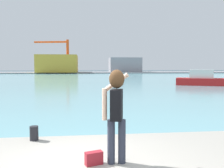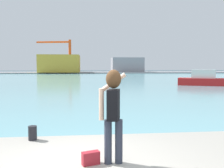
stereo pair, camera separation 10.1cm
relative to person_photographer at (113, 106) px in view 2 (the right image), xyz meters
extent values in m
plane|color=#334751|center=(-0.52, 49.88, -1.68)|extent=(220.00, 220.00, 0.00)
cube|color=#6BA8B2|center=(-0.52, 51.88, -1.67)|extent=(140.00, 100.00, 0.02)
cube|color=gray|center=(-0.52, 91.88, -1.48)|extent=(140.00, 20.00, 0.39)
cylinder|color=#2D3342|center=(-0.09, 0.00, -0.66)|extent=(0.14, 0.14, 0.82)
cylinder|color=#2D3342|center=(0.11, 0.00, -0.66)|extent=(0.14, 0.14, 0.82)
cube|color=black|center=(0.01, 0.00, 0.03)|extent=(0.28, 0.38, 0.56)
sphere|color=#E0B293|center=(0.01, 0.00, 0.49)|extent=(0.22, 0.22, 0.22)
ellipsoid|color=#472D19|center=(0.01, -0.02, 0.50)|extent=(0.28, 0.26, 0.34)
cylinder|color=#E0B293|center=(-0.21, 0.00, 0.04)|extent=(0.09, 0.09, 0.58)
cylinder|color=#E0B293|center=(0.02, 0.22, 0.41)|extent=(0.53, 0.21, 0.40)
cube|color=black|center=(0.04, 0.34, 0.58)|extent=(0.03, 0.07, 0.14)
cube|color=maroon|center=(-0.41, -0.02, -0.95)|extent=(0.35, 0.23, 0.24)
cylinder|color=black|center=(-1.81, 1.59, -0.89)|extent=(0.21, 0.21, 0.35)
cube|color=#B21919|center=(15.31, 24.68, -1.20)|extent=(8.42, 5.52, 0.93)
cube|color=silver|center=(14.38, 25.12, -0.18)|extent=(3.32, 2.73, 1.11)
cube|color=gold|center=(-11.04, 87.64, 1.92)|extent=(14.59, 13.99, 6.42)
cube|color=gray|center=(15.24, 91.03, 1.57)|extent=(12.53, 8.29, 5.72)
cylinder|color=#D84C19|center=(-7.21, 85.81, 4.77)|extent=(1.00, 1.00, 12.12)
cylinder|color=#D84C19|center=(-13.46, 87.03, 10.03)|extent=(12.65, 3.13, 0.70)
camera|label=1|loc=(-0.55, -4.27, 0.72)|focal=38.06mm
camera|label=2|loc=(-0.45, -4.28, 0.72)|focal=38.06mm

